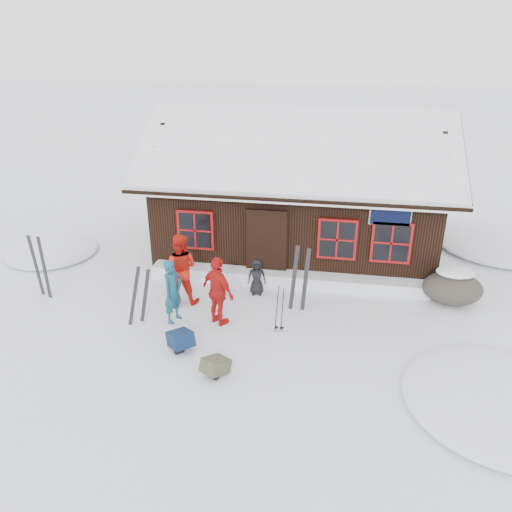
% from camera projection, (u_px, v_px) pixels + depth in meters
% --- Properties ---
extents(ground, '(120.00, 120.00, 0.00)m').
position_uv_depth(ground, '(214.00, 321.00, 12.05)').
color(ground, white).
rests_on(ground, ground).
extents(mountain_hut, '(8.90, 6.09, 4.42)m').
position_uv_depth(mountain_hut, '(298.00, 199.00, 15.64)').
color(mountain_hut, black).
rests_on(mountain_hut, ground).
extents(snow_drift, '(7.60, 0.60, 0.35)m').
position_uv_depth(snow_drift, '(287.00, 278.00, 13.77)').
color(snow_drift, white).
rests_on(snow_drift, ground).
extents(snow_mounds, '(20.60, 13.20, 0.48)m').
position_uv_depth(snow_mounds, '(290.00, 290.00, 13.47)').
color(snow_mounds, white).
rests_on(snow_mounds, ground).
extents(skier_teal, '(0.54, 0.67, 1.59)m').
position_uv_depth(skier_teal, '(173.00, 291.00, 11.74)').
color(skier_teal, navy).
rests_on(skier_teal, ground).
extents(skier_orange_left, '(0.92, 0.73, 1.86)m').
position_uv_depth(skier_orange_left, '(180.00, 269.00, 12.56)').
color(skier_orange_left, red).
rests_on(skier_orange_left, ground).
extents(skier_orange_right, '(1.06, 0.93, 1.72)m').
position_uv_depth(skier_orange_right, '(218.00, 291.00, 11.61)').
color(skier_orange_right, red).
rests_on(skier_orange_right, ground).
extents(skier_crouched, '(0.52, 0.38, 0.99)m').
position_uv_depth(skier_crouched, '(257.00, 277.00, 13.11)').
color(skier_crouched, black).
rests_on(skier_crouched, ground).
extents(boulder, '(1.49, 1.12, 0.87)m').
position_uv_depth(boulder, '(453.00, 287.00, 12.69)').
color(boulder, '#474039').
rests_on(boulder, ground).
extents(ski_pair_left, '(0.65, 0.26, 1.52)m').
position_uv_depth(ski_pair_left, '(140.00, 296.00, 11.68)').
color(ski_pair_left, black).
rests_on(ski_pair_left, ground).
extents(ski_pair_mid, '(0.47, 0.17, 1.75)m').
position_uv_depth(ski_pair_mid, '(40.00, 267.00, 12.88)').
color(ski_pair_mid, black).
rests_on(ski_pair_mid, ground).
extents(ski_pair_right, '(0.51, 0.17, 1.78)m').
position_uv_depth(ski_pair_right, '(300.00, 280.00, 12.19)').
color(ski_pair_right, black).
rests_on(ski_pair_right, ground).
extents(ski_poles, '(0.21, 0.11, 1.20)m').
position_uv_depth(ski_poles, '(280.00, 310.00, 11.43)').
color(ski_poles, black).
rests_on(ski_poles, ground).
extents(backpack_blue, '(0.74, 0.76, 0.33)m').
position_uv_depth(backpack_blue, '(181.00, 342.00, 10.93)').
color(backpack_blue, '#0F2141').
rests_on(backpack_blue, ground).
extents(backpack_olive, '(0.61, 0.66, 0.29)m').
position_uv_depth(backpack_olive, '(216.00, 368.00, 10.11)').
color(backpack_olive, '#474333').
rests_on(backpack_olive, ground).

